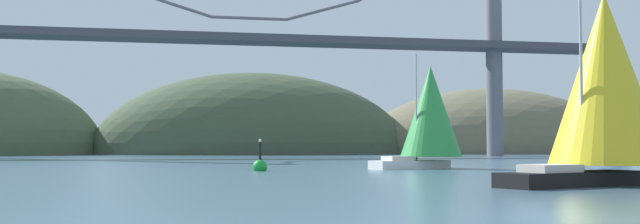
{
  "coord_description": "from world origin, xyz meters",
  "views": [
    {
      "loc": [
        -10.8,
        -17.31,
        1.97
      ],
      "look_at": [
        0.0,
        36.84,
        4.54
      ],
      "focal_mm": 39.43,
      "sensor_mm": 36.0,
      "label": 1
    }
  ],
  "objects_px": {
    "sailboat_navy_sail": "(609,123)",
    "sailboat_yellow_sail": "(604,83)",
    "sailboat_green_sail": "(430,114)",
    "channel_buoy": "(260,166)"
  },
  "relations": [
    {
      "from": "sailboat_yellow_sail",
      "to": "channel_buoy",
      "type": "relative_size",
      "value": 4.17
    },
    {
      "from": "sailboat_green_sail",
      "to": "sailboat_yellow_sail",
      "type": "relative_size",
      "value": 0.86
    },
    {
      "from": "sailboat_yellow_sail",
      "to": "sailboat_navy_sail",
      "type": "bearing_deg",
      "value": 55.95
    },
    {
      "from": "sailboat_navy_sail",
      "to": "channel_buoy",
      "type": "distance_m",
      "value": 39.72
    },
    {
      "from": "sailboat_green_sail",
      "to": "sailboat_yellow_sail",
      "type": "height_order",
      "value": "sailboat_yellow_sail"
    },
    {
      "from": "sailboat_navy_sail",
      "to": "sailboat_yellow_sail",
      "type": "bearing_deg",
      "value": -124.05
    },
    {
      "from": "sailboat_navy_sail",
      "to": "channel_buoy",
      "type": "relative_size",
      "value": 3.52
    },
    {
      "from": "sailboat_green_sail",
      "to": "channel_buoy",
      "type": "bearing_deg",
      "value": -169.99
    },
    {
      "from": "channel_buoy",
      "to": "sailboat_navy_sail",
      "type": "bearing_deg",
      "value": 18.35
    },
    {
      "from": "channel_buoy",
      "to": "sailboat_yellow_sail",
      "type": "bearing_deg",
      "value": -55.76
    }
  ]
}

